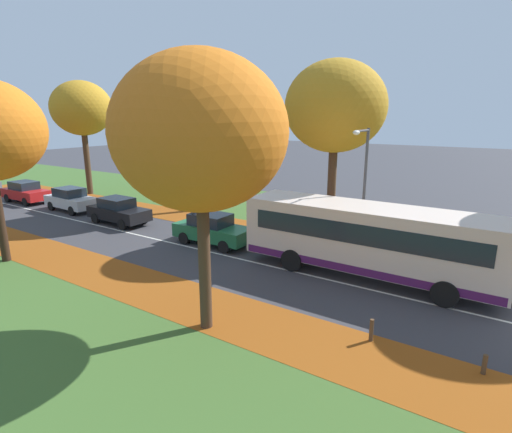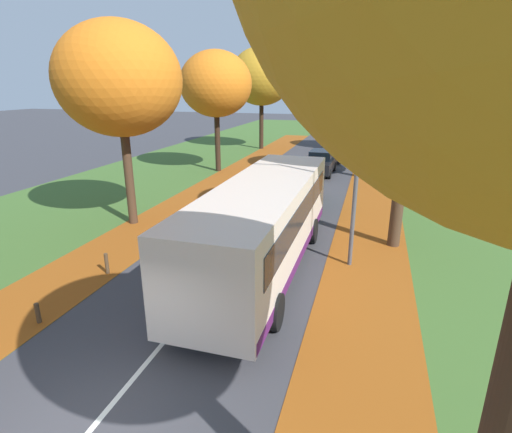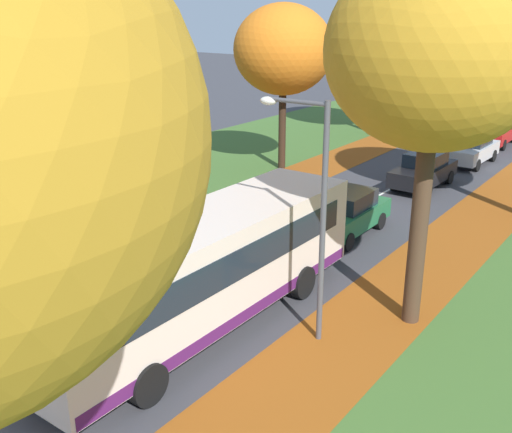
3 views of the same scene
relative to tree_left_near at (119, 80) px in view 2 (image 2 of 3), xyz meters
The scene contains 20 objects.
grass_verge_left 12.04m from the tree_left_near, 110.21° to the left, with size 12.00×90.00×0.01m, color #3D6028.
leaf_litter_left 7.21m from the tree_left_near, 74.96° to the left, with size 2.80×60.00×0.00m, color #8C4714.
grass_verge_right 18.74m from the tree_left_near, 33.37° to the left, with size 12.00×90.00×0.01m, color #3D6028.
leaf_litter_right 12.46m from the tree_left_near, 20.19° to the left, with size 2.80×60.00×0.00m, color #8C4714.
road_centre_line 12.79m from the tree_left_near, 60.10° to the left, with size 0.12×80.00×0.01m, color silver.
tree_left_near is the anchor object (origin of this frame).
tree_left_mid 11.66m from the tree_left_near, 92.51° to the left, with size 4.86×4.86×8.13m.
tree_left_far 22.62m from the tree_left_near, 90.97° to the left, with size 5.77×5.77×9.20m.
tree_right_near 11.16m from the tree_left_near, ahead, with size 5.18×5.18×9.33m.
tree_right_mid 16.24m from the tree_left_near, 43.36° to the left, with size 6.09×6.09×10.39m.
tree_right_far 25.56m from the tree_left_near, 62.92° to the left, with size 4.87×4.87×9.30m.
bollard_third 9.80m from the tree_left_near, 74.74° to the right, with size 0.12×0.12×0.57m, color #4C3823.
bollard_fourth 7.66m from the tree_left_near, 66.55° to the right, with size 0.12×0.12×0.71m, color #4C3823.
streetlamp_right 9.73m from the tree_left_near, 10.63° to the right, with size 1.89×0.28×6.00m.
bus 8.65m from the tree_left_near, 23.04° to the right, with size 2.69×10.41×2.98m.
car_green_lead 9.95m from the tree_left_near, 37.88° to the left, with size 1.82×4.22×1.62m.
car_black_following 15.26m from the tree_left_near, 62.28° to the left, with size 1.85×4.23×1.62m.
car_silver_third_in_line 20.33m from the tree_left_near, 68.88° to the left, with size 1.88×4.25×1.62m.
car_red_fourth_in_line 25.38m from the tree_left_near, 74.04° to the left, with size 1.83×4.22×1.62m.
car_grey_trailing 32.42m from the tree_left_near, 77.95° to the left, with size 1.85×4.23×1.62m.
Camera 2 is at (4.45, -4.43, 5.92)m, focal length 28.00 mm.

